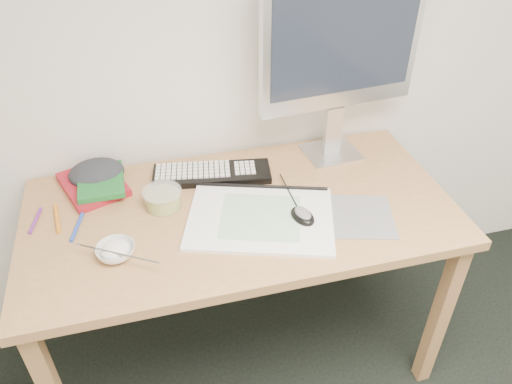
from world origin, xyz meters
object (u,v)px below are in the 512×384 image
monitor (342,47)px  rice_bowl (116,251)px  keyboard (212,174)px  desk (241,227)px  sketchpad (260,218)px

monitor → rice_bowl: bearing=-160.9°
keyboard → rice_bowl: rice_bowl is taller
desk → monitor: monitor is taller
desk → rice_bowl: rice_bowl is taller
desk → keyboard: size_ratio=3.37×
keyboard → rice_bowl: (-0.34, -0.33, 0.01)m
sketchpad → monitor: monitor is taller
desk → rice_bowl: bearing=-162.8°
sketchpad → keyboard: 0.29m
desk → monitor: (0.41, 0.24, 0.50)m
keyboard → desk: bearing=-64.8°
monitor → rice_bowl: size_ratio=5.92×
monitor → keyboard: bearing=179.8°
desk → keyboard: keyboard is taller
monitor → sketchpad: bearing=-144.2°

